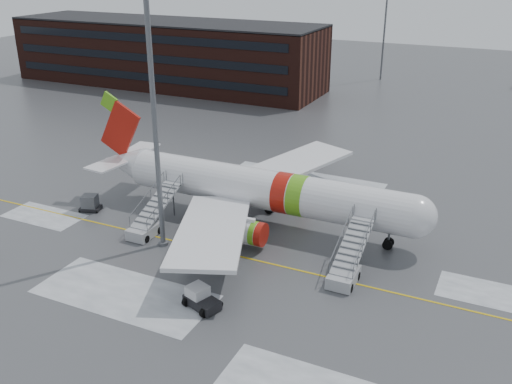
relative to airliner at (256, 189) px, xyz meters
The scene contains 9 objects.
ground 7.30m from the airliner, 68.09° to the right, with size 260.00×260.00×0.00m, color #494C4F.
airliner is the anchor object (origin of this frame).
airstair_fwd 13.09m from the airliner, 30.49° to the right, with size 2.05×7.70×3.48m.
airstair_aft 10.54m from the airliner, 140.52° to the right, with size 2.05×7.70×3.48m.
pushback_tug 15.38m from the airliner, 80.34° to the right, with size 3.12×2.73×1.59m.
uld_container 17.22m from the airliner, 163.26° to the right, with size 2.36×2.03×1.63m.
light_mast_near 14.49m from the airliner, 124.16° to the right, with size 1.20×1.20×27.64m.
terminal_building 64.98m from the airliner, 131.00° to the left, with size 62.00×16.11×12.30m.
light_mast_far_n 72.98m from the airliner, 94.44° to the left, with size 1.20×1.20×24.25m.
Camera 1 is at (19.06, -39.38, 24.18)m, focal length 40.00 mm.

